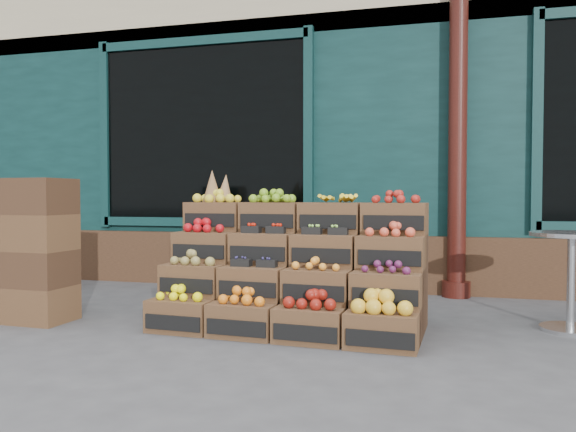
# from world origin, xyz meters

# --- Properties ---
(ground) EXTENTS (60.00, 60.00, 0.00)m
(ground) POSITION_xyz_m (0.00, 0.00, 0.00)
(ground) COLOR #434346
(ground) RESTS_ON ground
(shop_facade) EXTENTS (12.00, 6.24, 4.80)m
(shop_facade) POSITION_xyz_m (0.00, 5.11, 2.40)
(shop_facade) COLOR #0C2B2B
(shop_facade) RESTS_ON ground
(crate_display) EXTENTS (2.04, 1.08, 1.24)m
(crate_display) POSITION_xyz_m (-0.08, 0.39, 0.38)
(crate_display) COLOR #51351F
(crate_display) RESTS_ON ground
(spare_crates) EXTENTS (0.59, 0.42, 1.16)m
(spare_crates) POSITION_xyz_m (-2.15, 0.03, 0.58)
(spare_crates) COLOR #51351F
(spare_crates) RESTS_ON ground
(bistro_table) EXTENTS (0.59, 0.59, 0.75)m
(bistro_table) POSITION_xyz_m (1.98, 0.77, 0.46)
(bistro_table) COLOR #B0B3B7
(bistro_table) RESTS_ON ground
(shopkeeper) EXTENTS (0.84, 0.67, 2.02)m
(shopkeeper) POSITION_xyz_m (-1.60, 2.62, 1.01)
(shopkeeper) COLOR #1A5D20
(shopkeeper) RESTS_ON ground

